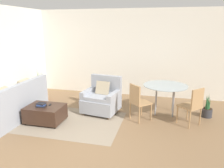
{
  "coord_description": "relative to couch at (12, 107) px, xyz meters",
  "views": [
    {
      "loc": [
        1.29,
        -3.57,
        2.22
      ],
      "look_at": [
        -0.01,
        1.8,
        0.75
      ],
      "focal_mm": 35.0,
      "sensor_mm": 36.0,
      "label": 1
    }
  ],
  "objects": [
    {
      "name": "ground_plane",
      "position": [
        2.28,
        -0.72,
        -0.3
      ],
      "size": [
        20.0,
        20.0,
        0.0
      ],
      "primitive_type": "plane",
      "color": "brown"
    },
    {
      "name": "potted_plant_small",
      "position": [
        4.69,
        1.25,
        -0.13
      ],
      "size": [
        0.26,
        0.26,
        0.61
      ],
      "color": "#333338",
      "rests_on": "ground_plane"
    },
    {
      "name": "couch",
      "position": [
        0.0,
        0.0,
        0.0
      ],
      "size": [
        0.91,
        2.09,
        0.92
      ],
      "color": "#999EA8",
      "rests_on": "ground_plane"
    },
    {
      "name": "dining_chair_near_right",
      "position": [
        4.26,
        0.64,
        0.21
      ],
      "size": [
        0.59,
        0.59,
        0.9
      ],
      "color": "tan",
      "rests_on": "ground_plane"
    },
    {
      "name": "dining_table",
      "position": [
        3.64,
        1.26,
        0.37
      ],
      "size": [
        1.12,
        1.12,
        0.76
      ],
      "color": "#99A8AD",
      "rests_on": "ground_plane"
    },
    {
      "name": "wall_left",
      "position": [
        -0.59,
        0.78,
        1.07
      ],
      "size": [
        0.06,
        12.0,
        2.75
      ],
      "color": "white",
      "rests_on": "ground_plane"
    },
    {
      "name": "area_rug",
      "position": [
        1.46,
        0.16,
        -0.3
      ],
      "size": [
        2.43,
        1.72,
        0.01
      ],
      "color": "gray",
      "rests_on": "ground_plane"
    },
    {
      "name": "tv_remote_primary",
      "position": [
        0.98,
        0.12,
        0.1
      ],
      "size": [
        0.08,
        0.14,
        0.01
      ],
      "color": "black",
      "rests_on": "ottoman"
    },
    {
      "name": "ottoman",
      "position": [
        0.9,
        0.02,
        -0.08
      ],
      "size": [
        0.85,
        0.64,
        0.4
      ],
      "color": "#382319",
      "rests_on": "ground_plane"
    },
    {
      "name": "potted_plant",
      "position": [
        -0.07,
        1.42,
        -0.07
      ],
      "size": [
        0.37,
        0.37,
        1.01
      ],
      "color": "maroon",
      "rests_on": "ground_plane"
    },
    {
      "name": "dining_chair_near_left",
      "position": [
        3.02,
        0.64,
        0.21
      ],
      "size": [
        0.59,
        0.59,
        0.9
      ],
      "color": "tan",
      "rests_on": "ground_plane"
    },
    {
      "name": "book_stack",
      "position": [
        0.85,
        -0.04,
        0.14
      ],
      "size": [
        0.25,
        0.18,
        0.09
      ],
      "color": "black",
      "rests_on": "ottoman"
    },
    {
      "name": "wall_back",
      "position": [
        2.28,
        2.65,
        1.07
      ],
      "size": [
        12.0,
        0.06,
        2.75
      ],
      "color": "white",
      "rests_on": "ground_plane"
    },
    {
      "name": "armchair",
      "position": [
        2.03,
        0.95,
        0.05
      ],
      "size": [
        0.97,
        0.93,
        0.94
      ],
      "color": "#999EA8",
      "rests_on": "ground_plane"
    }
  ]
}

